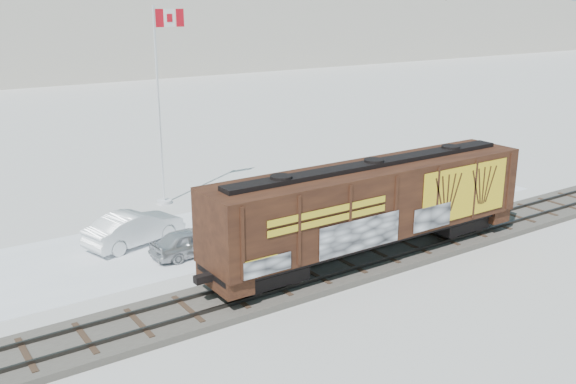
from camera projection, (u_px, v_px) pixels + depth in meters
ground at (312, 279)px, 28.19m from camera, size 500.00×500.00×0.00m
rail_track at (312, 276)px, 28.15m from camera, size 50.00×3.40×0.43m
parking_strip at (229, 231)px, 34.13m from camera, size 40.00×8.00×0.03m
hopper_railcar at (372, 204)px, 29.17m from camera, size 16.60×3.06×4.44m
flagpole at (162, 134)px, 37.66m from camera, size 2.30×0.90×11.54m
car_silver at (191, 242)px, 30.68m from camera, size 4.01×1.79×1.34m
car_white at (134, 228)px, 32.04m from camera, size 5.39×3.07×1.68m
car_dark at (353, 186)px, 39.62m from camera, size 5.76×3.57×1.56m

